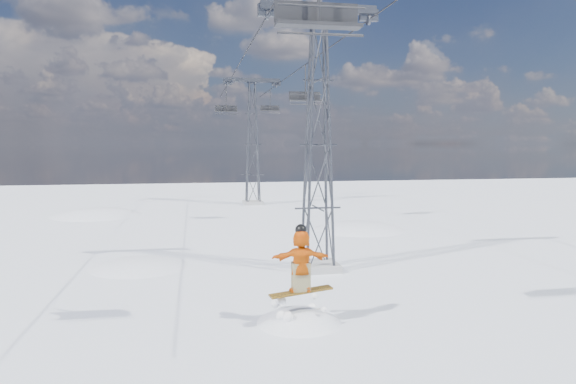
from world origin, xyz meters
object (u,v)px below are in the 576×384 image
lift_tower_near (318,146)px  snowboarder_jump (299,372)px  lift_tower_far (253,145)px  lift_chair_near (318,16)px

lift_tower_near → snowboarder_jump: (-2.16, -6.45, -7.07)m
snowboarder_jump → lift_tower_far: bearing=86.1°
lift_tower_far → lift_chair_near: (-2.20, -33.86, 3.24)m
snowboarder_jump → lift_tower_near: bearing=71.5°
snowboarder_jump → lift_chair_near: bearing=-90.8°
lift_tower_far → lift_tower_near: bearing=-90.0°
lift_tower_far → lift_chair_near: 34.09m
lift_chair_near → lift_tower_near: bearing=76.1°
lift_tower_near → lift_tower_far: size_ratio=1.00×
lift_tower_near → lift_tower_far: 25.00m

